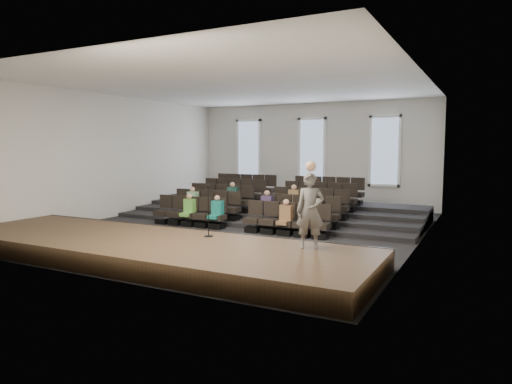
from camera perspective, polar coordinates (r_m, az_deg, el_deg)
ground at (r=16.41m, az=-1.63°, el=-4.48°), size 14.00×14.00×0.00m
ceiling at (r=16.29m, az=-1.68°, el=13.14°), size 12.00×14.00×0.02m
wall_back at (r=22.56m, az=7.05°, el=4.63°), size 12.00×0.04×5.00m
wall_front at (r=10.58m, az=-20.44°, el=3.20°), size 12.00×0.04×5.00m
wall_left at (r=19.79m, az=-17.13°, el=4.29°), size 0.04×14.00×5.00m
wall_right at (r=14.25m, az=20.08°, el=3.76°), size 0.04×14.00×5.00m
stage at (r=12.24m, az=-13.36°, el=-6.94°), size 11.80×3.60×0.50m
stage_lip at (r=13.60m, az=-8.48°, el=-5.59°), size 11.80×0.06×0.52m
risers at (r=19.18m, az=2.96°, el=-2.42°), size 11.80×4.80×0.60m
seating_rows at (r=17.66m, az=0.78°, el=-1.52°), size 6.80×4.70×1.67m
windows at (r=22.49m, az=6.99°, el=5.14°), size 8.44×0.10×3.24m
audience at (r=16.57m, az=-1.10°, el=-1.54°), size 5.45×2.64×1.10m
speaker at (r=10.78m, az=6.79°, el=-2.36°), size 0.76×0.63×1.79m
mic_stand at (r=12.26m, az=-5.97°, el=-3.63°), size 0.23×0.23×1.39m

